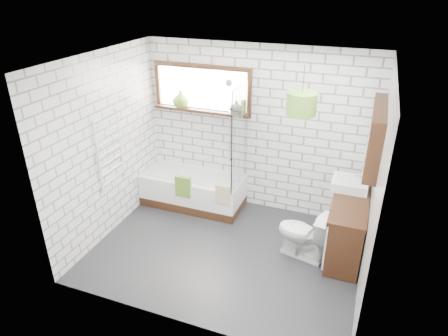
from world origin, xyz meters
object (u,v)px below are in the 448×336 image
at_px(bathtub, 193,190).
at_px(vanity, 348,224).
at_px(toilet, 303,234).
at_px(pendant, 302,104).
at_px(basin, 350,184).

relative_size(bathtub, vanity, 1.16).
bearing_deg(toilet, vanity, 137.38).
bearing_deg(vanity, pendant, -140.06).
xyz_separation_m(bathtub, vanity, (2.39, -0.34, 0.13)).
height_order(bathtub, basin, basin).
xyz_separation_m(toilet, pendant, (-0.13, -0.19, 1.76)).
height_order(vanity, pendant, pendant).
bearing_deg(bathtub, vanity, -8.14).
relative_size(bathtub, toilet, 2.29).
bearing_deg(toilet, basin, 156.20).
distance_m(bathtub, vanity, 2.41).
height_order(toilet, pendant, pendant).
bearing_deg(vanity, basin, 103.11).
xyz_separation_m(bathtub, pendant, (1.73, -0.89, 1.85)).
bearing_deg(vanity, toilet, -145.69).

